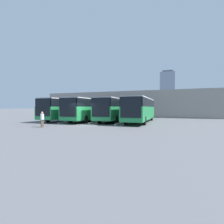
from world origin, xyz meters
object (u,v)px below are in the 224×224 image
pedestrian (42,119)px  bus_2 (91,109)px  bus_0 (141,109)px  bus_1 (116,109)px  bus_3 (70,109)px

pedestrian → bus_2: bearing=-9.3°
bus_0 → bus_1: bearing=-12.7°
bus_2 → bus_3: same height
bus_1 → pedestrian: 11.35m
bus_3 → pedestrian: bearing=106.5°
bus_1 → bus_3: (7.52, 1.02, 0.00)m
bus_1 → bus_3: size_ratio=1.00×
bus_2 → bus_3: bearing=-2.8°
bus_0 → bus_2: (7.52, 0.36, 0.00)m
bus_2 → bus_1: bearing=-165.8°
bus_3 → bus_0: bearing=179.7°
bus_3 → pedestrian: (-3.11, 9.40, -0.98)m
bus_2 → pedestrian: 9.41m
bus_0 → pedestrian: (8.17, 9.69, -0.98)m
bus_0 → pedestrian: bearing=48.0°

